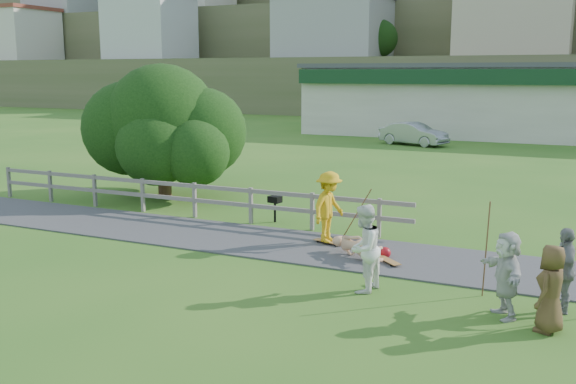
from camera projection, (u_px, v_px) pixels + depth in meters
name	position (u px, v px, depth m)	size (l,w,h in m)	color
ground	(260.00, 260.00, 15.62)	(260.00, 260.00, 0.00)	#2C621C
path	(286.00, 244.00, 16.95)	(34.00, 3.00, 0.04)	#3E3E41
fence	(178.00, 193.00, 20.33)	(15.05, 0.10, 1.10)	#605B55
strip_mall	(540.00, 100.00, 44.68)	(32.50, 10.75, 5.10)	beige
hillside	(543.00, 4.00, 94.45)	(220.00, 67.00, 47.50)	#505834
skater_rider	(329.00, 211.00, 16.78)	(1.21, 0.69, 1.87)	gold
skater_fallen	(357.00, 247.00, 15.65)	(1.63, 0.39, 0.59)	tan
spectator_a	(364.00, 248.00, 13.23)	(0.90, 0.70, 1.85)	white
spectator_b	(565.00, 270.00, 12.11)	(0.97, 0.40, 1.65)	gray
spectator_c	(551.00, 289.00, 11.18)	(0.77, 0.50, 1.57)	brown
spectator_d	(506.00, 275.00, 11.85)	(1.53, 0.49, 1.64)	beige
car_silver	(414.00, 134.00, 40.00)	(1.50, 4.31, 1.42)	#9A9CA1
tree	(164.00, 149.00, 23.46)	(6.60, 6.60, 3.43)	black
bbq	(275.00, 209.00, 19.49)	(0.37, 0.28, 0.80)	black
longboard_rider	(328.00, 243.00, 16.94)	(0.86, 0.21, 0.10)	olive
longboard_fallen	(388.00, 262.00, 15.27)	(0.88, 0.22, 0.10)	olive
helmet	(385.00, 253.00, 15.74)	(0.28, 0.28, 0.28)	#A01019
pole_rider	(356.00, 212.00, 16.90)	(0.03, 0.03, 1.74)	brown
pole_spec_left	(486.00, 249.00, 12.92)	(0.03, 0.03, 1.98)	brown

